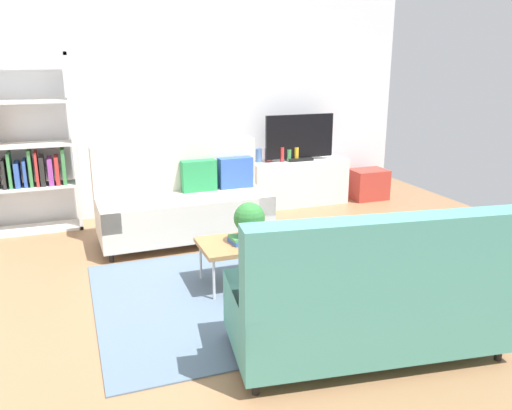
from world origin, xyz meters
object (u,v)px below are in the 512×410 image
object	(u,v)px
tv_console	(298,182)
vase_0	(259,155)
tv	(300,138)
table_book_0	(244,240)
couch_green	(368,297)
bookshelf	(24,152)
couch_beige	(184,202)
vase_1	(268,155)
storage_trunk	(368,184)
bottle_0	(282,155)
potted_plant	(249,220)
bottle_2	(296,154)
coffee_table	(259,243)
bottle_1	(289,155)

from	to	relation	value
tv_console	vase_0	size ratio (longest dim) A/B	7.37
tv	table_book_0	size ratio (longest dim) A/B	4.17
couch_green	table_book_0	xyz separation A→B (m)	(-0.43, 1.40, -0.01)
couch_green	bookshelf	distance (m)	4.46
couch_beige	vase_1	distance (m)	1.73
storage_trunk	bottle_0	distance (m)	1.46
potted_plant	bottle_2	world-z (taller)	bottle_2
coffee_table	table_book_0	distance (m)	0.16
couch_green	potted_plant	distance (m)	1.45
coffee_table	tv_console	world-z (taller)	tv_console
vase_0	couch_green	bearing A→B (deg)	-99.12
bottle_1	vase_1	bearing A→B (deg)	161.56
bottle_1	bookshelf	bearing A→B (deg)	178.98
bottle_0	bottle_1	world-z (taller)	bottle_0
bookshelf	vase_1	size ratio (longest dim) A/B	11.50
table_book_0	bottle_0	bearing A→B (deg)	59.60
bookshelf	bottle_0	world-z (taller)	bookshelf
couch_beige	bookshelf	size ratio (longest dim) A/B	0.92
vase_0	bottle_2	size ratio (longest dim) A/B	0.99
coffee_table	vase_1	xyz separation A→B (m)	(1.03, 2.38, 0.34)
couch_beige	bottle_0	world-z (taller)	couch_beige
storage_trunk	vase_1	xyz separation A→B (m)	(-1.53, 0.15, 0.51)
coffee_table	tv_console	distance (m)	2.75
couch_beige	bookshelf	bearing A→B (deg)	-30.54
table_book_0	vase_0	distance (m)	2.62
coffee_table	storage_trunk	bearing A→B (deg)	40.99
potted_plant	bottle_0	size ratio (longest dim) A/B	1.82
tv	vase_0	world-z (taller)	tv
potted_plant	bottle_1	bearing A→B (deg)	58.87
coffee_table	tv	distance (m)	2.79
couch_beige	table_book_0	world-z (taller)	couch_beige
tv	bottle_1	bearing A→B (deg)	-173.08
vase_1	tv_console	bearing A→B (deg)	-6.56
bookshelf	bottle_0	size ratio (longest dim) A/B	10.21
tv_console	bottle_0	size ratio (longest dim) A/B	6.81
couch_green	tv	world-z (taller)	tv
tv_console	bottle_0	distance (m)	0.50
table_book_0	vase_1	distance (m)	2.68
couch_green	bookshelf	size ratio (longest dim) A/B	0.95
couch_beige	tv	distance (m)	2.11
tv_console	vase_1	distance (m)	0.60
tv	potted_plant	size ratio (longest dim) A/B	2.67
tv_console	tv	distance (m)	0.63
vase_0	bottle_2	distance (m)	0.54
tv_console	vase_1	bearing A→B (deg)	173.44
vase_1	vase_0	bearing A→B (deg)	180.00
couch_beige	couch_green	xyz separation A→B (m)	(0.66, -2.84, 0.00)
tv_console	vase_1	xyz separation A→B (m)	(-0.43, 0.05, 0.41)
vase_0	table_book_0	bearing A→B (deg)	-113.44
couch_beige	bottle_2	bearing A→B (deg)	-155.86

